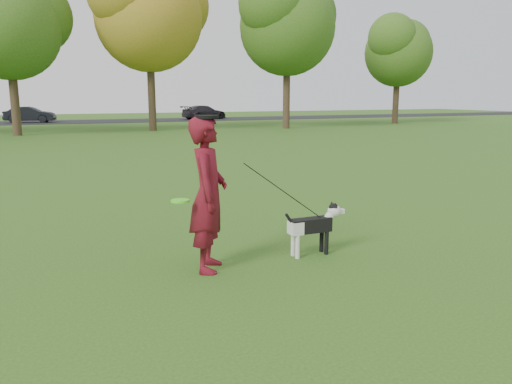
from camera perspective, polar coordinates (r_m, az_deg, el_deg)
name	(u,v)px	position (r m, az deg, el deg)	size (l,w,h in m)	color
ground	(267,255)	(7.28, 1.24, -7.18)	(120.00, 120.00, 0.00)	#285116
road	(74,122)	(46.43, -20.08, 7.55)	(120.00, 7.00, 0.02)	black
man	(208,195)	(6.47, -5.48, -0.30)	(0.74, 0.48, 2.02)	#5D0D1C
dog	(315,224)	(7.22, 6.74, -3.60)	(0.99, 0.20, 0.75)	black
car_mid	(30,115)	(46.31, -24.43, 8.06)	(1.39, 3.98, 1.31)	black
car_right	(204,112)	(48.59, -5.93, 9.05)	(1.81, 4.46, 1.29)	black
man_held_items	(280,190)	(6.81, 2.81, 0.27)	(2.25, 0.34, 1.52)	#50FF20
tree_row	(56,5)	(32.78, -21.92, 19.26)	(51.74, 8.86, 12.01)	#38281C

